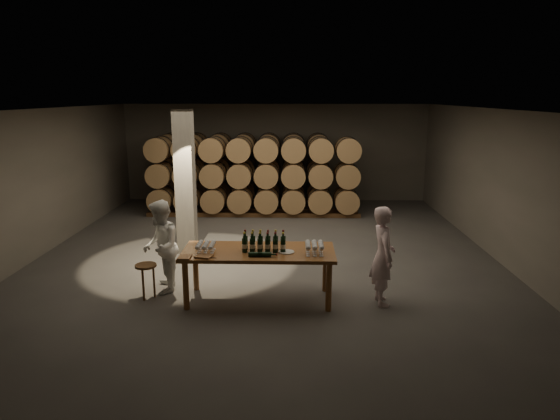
{
  "coord_description": "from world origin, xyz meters",
  "views": [
    {
      "loc": [
        0.57,
        -10.63,
        3.5
      ],
      "look_at": [
        0.31,
        -0.3,
        1.1
      ],
      "focal_mm": 32.0,
      "sensor_mm": 36.0,
      "label": 1
    }
  ],
  "objects_px": {
    "tasting_table": "(259,256)",
    "plate": "(287,252)",
    "notebook_near": "(204,256)",
    "person_woman": "(161,247)",
    "bottle_cluster": "(264,244)",
    "stool": "(146,271)",
    "person_man": "(383,256)"
  },
  "relations": [
    {
      "from": "plate",
      "to": "notebook_near",
      "type": "bearing_deg",
      "value": -167.7
    },
    {
      "from": "bottle_cluster",
      "to": "person_woman",
      "type": "xyz_separation_m",
      "value": [
        -1.88,
        0.38,
        -0.18
      ]
    },
    {
      "from": "bottle_cluster",
      "to": "person_man",
      "type": "distance_m",
      "value": 2.02
    },
    {
      "from": "bottle_cluster",
      "to": "person_man",
      "type": "xyz_separation_m",
      "value": [
        2.01,
        -0.06,
        -0.17
      ]
    },
    {
      "from": "notebook_near",
      "to": "person_woman",
      "type": "xyz_separation_m",
      "value": [
        -0.91,
        0.74,
        -0.07
      ]
    },
    {
      "from": "notebook_near",
      "to": "person_man",
      "type": "xyz_separation_m",
      "value": [
        2.97,
        0.3,
        -0.06
      ]
    },
    {
      "from": "stool",
      "to": "person_man",
      "type": "relative_size",
      "value": 0.36
    },
    {
      "from": "bottle_cluster",
      "to": "stool",
      "type": "relative_size",
      "value": 1.2
    },
    {
      "from": "bottle_cluster",
      "to": "stool",
      "type": "distance_m",
      "value": 2.13
    },
    {
      "from": "plate",
      "to": "person_man",
      "type": "height_order",
      "value": "person_man"
    },
    {
      "from": "tasting_table",
      "to": "stool",
      "type": "xyz_separation_m",
      "value": [
        -1.97,
        0.03,
        -0.29
      ]
    },
    {
      "from": "plate",
      "to": "person_woman",
      "type": "relative_size",
      "value": 0.16
    },
    {
      "from": "bottle_cluster",
      "to": "notebook_near",
      "type": "bearing_deg",
      "value": -159.48
    },
    {
      "from": "stool",
      "to": "person_woman",
      "type": "xyz_separation_m",
      "value": [
        0.19,
        0.32,
        0.34
      ]
    },
    {
      "from": "person_man",
      "to": "bottle_cluster",
      "type": "bearing_deg",
      "value": 83.03
    },
    {
      "from": "notebook_near",
      "to": "person_man",
      "type": "distance_m",
      "value": 2.99
    },
    {
      "from": "stool",
      "to": "notebook_near",
      "type": "bearing_deg",
      "value": -20.83
    },
    {
      "from": "bottle_cluster",
      "to": "plate",
      "type": "height_order",
      "value": "bottle_cluster"
    },
    {
      "from": "plate",
      "to": "bottle_cluster",
      "type": "bearing_deg",
      "value": 170.07
    },
    {
      "from": "tasting_table",
      "to": "person_woman",
      "type": "bearing_deg",
      "value": 168.82
    },
    {
      "from": "stool",
      "to": "person_man",
      "type": "bearing_deg",
      "value": -1.63
    },
    {
      "from": "notebook_near",
      "to": "person_woman",
      "type": "height_order",
      "value": "person_woman"
    },
    {
      "from": "notebook_near",
      "to": "stool",
      "type": "xyz_separation_m",
      "value": [
        -1.1,
        0.42,
        -0.41
      ]
    },
    {
      "from": "tasting_table",
      "to": "plate",
      "type": "distance_m",
      "value": 0.5
    },
    {
      "from": "tasting_table",
      "to": "notebook_near",
      "type": "xyz_separation_m",
      "value": [
        -0.87,
        -0.39,
        0.12
      ]
    },
    {
      "from": "notebook_near",
      "to": "person_man",
      "type": "relative_size",
      "value": 0.16
    },
    {
      "from": "tasting_table",
      "to": "stool",
      "type": "height_order",
      "value": "tasting_table"
    },
    {
      "from": "bottle_cluster",
      "to": "plate",
      "type": "relative_size",
      "value": 2.79
    },
    {
      "from": "notebook_near",
      "to": "stool",
      "type": "relative_size",
      "value": 0.43
    },
    {
      "from": "stool",
      "to": "person_woman",
      "type": "relative_size",
      "value": 0.37
    },
    {
      "from": "stool",
      "to": "bottle_cluster",
      "type": "bearing_deg",
      "value": -1.58
    },
    {
      "from": "notebook_near",
      "to": "stool",
      "type": "bearing_deg",
      "value": 174.81
    }
  ]
}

